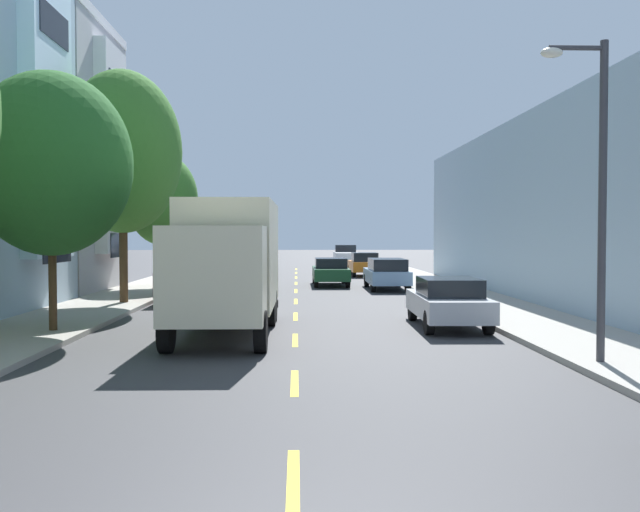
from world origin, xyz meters
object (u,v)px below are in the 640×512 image
object	(u,v)px
street_tree_third	(123,152)
parked_pickup_red	(212,269)
parked_suv_navy	(238,257)
street_tree_second	(51,164)
parked_wagon_teal	(244,257)
street_tree_farthest	(162,200)
street_lamp	(595,175)
parked_pickup_white	(346,256)
parked_wagon_black	(229,264)
parked_sedan_silver	(448,301)
moving_forest_sedan	(331,271)
parked_hatchback_orange	(364,264)
delivery_box_truck	(229,259)
parked_wagon_sky	(387,273)
parked_suv_burgundy	(190,276)

from	to	relation	value
street_tree_third	parked_pickup_red	xyz separation A→B (m)	(1.96, 10.60, -4.89)
parked_pickup_red	parked_suv_navy	bearing A→B (deg)	89.43
street_tree_second	parked_wagon_teal	world-z (taller)	street_tree_second
street_tree_farthest	street_lamp	bearing A→B (deg)	-58.15
parked_pickup_white	parked_wagon_black	size ratio (longest dim) A/B	1.13
parked_sedan_silver	moving_forest_sedan	world-z (taller)	same
street_lamp	parked_hatchback_orange	bearing A→B (deg)	93.10
delivery_box_truck	parked_wagon_teal	world-z (taller)	delivery_box_truck
parked_suv_navy	parked_wagon_teal	size ratio (longest dim) A/B	1.02
delivery_box_truck	parked_suv_navy	world-z (taller)	delivery_box_truck
street_lamp	parked_wagon_teal	distance (m)	44.82
parked_suv_navy	moving_forest_sedan	distance (m)	16.34
delivery_box_truck	parked_pickup_red	world-z (taller)	delivery_box_truck
parked_hatchback_orange	parked_sedan_silver	world-z (taller)	parked_hatchback_orange
parked_suv_navy	moving_forest_sedan	bearing A→B (deg)	-68.09
street_tree_farthest	parked_pickup_white	xyz separation A→B (m)	(10.62, 25.05, -3.50)
parked_wagon_sky	parked_sedan_silver	distance (m)	13.48
street_tree_second	parked_wagon_black	xyz separation A→B (m)	(2.18, 25.45, -3.71)
street_tree_farthest	moving_forest_sedan	distance (m)	9.27
delivery_box_truck	moving_forest_sedan	xyz separation A→B (m)	(3.60, 17.04, -1.25)
parked_wagon_black	parked_sedan_silver	distance (m)	25.71
street_tree_third	parked_wagon_sky	size ratio (longest dim) A/B	1.83
delivery_box_truck	moving_forest_sedan	world-z (taller)	delivery_box_truck
street_lamp	moving_forest_sedan	world-z (taller)	street_lamp
parked_hatchback_orange	moving_forest_sedan	distance (m)	8.23
parked_wagon_sky	street_tree_second	bearing A→B (deg)	-126.24
street_tree_third	street_tree_farthest	bearing A→B (deg)	90.00
street_tree_second	delivery_box_truck	xyz separation A→B (m)	(4.60, 0.35, -2.52)
parked_pickup_red	parked_suv_burgundy	size ratio (longest dim) A/B	1.11
street_tree_third	parked_pickup_white	size ratio (longest dim) A/B	1.61
parked_wagon_sky	parked_pickup_white	bearing A→B (deg)	90.34
street_tree_second	delivery_box_truck	distance (m)	5.26
parked_wagon_black	street_tree_farthest	bearing A→B (deg)	-101.76
parked_suv_navy	parked_wagon_sky	size ratio (longest dim) A/B	1.02
parked_wagon_teal	parked_pickup_white	bearing A→B (deg)	9.21
parked_suv_navy	parked_wagon_black	xyz separation A→B (m)	(0.08, -7.10, -0.18)
delivery_box_truck	parked_suv_navy	xyz separation A→B (m)	(-2.50, 32.20, -1.01)
parked_wagon_teal	parked_wagon_black	distance (m)	13.20
parked_hatchback_orange	parked_suv_burgundy	size ratio (longest dim) A/B	0.83
parked_sedan_silver	moving_forest_sedan	distance (m)	16.38
delivery_box_truck	street_tree_farthest	bearing A→B (deg)	107.48
street_tree_second	parked_hatchback_orange	bearing A→B (deg)	67.00
parked_pickup_red	moving_forest_sedan	world-z (taller)	parked_pickup_red
parked_hatchback_orange	parked_pickup_red	world-z (taller)	parked_pickup_red
street_lamp	parked_wagon_black	bearing A→B (deg)	108.51
parked_pickup_white	parked_suv_burgundy	size ratio (longest dim) A/B	1.11
street_lamp	moving_forest_sedan	size ratio (longest dim) A/B	1.41
street_lamp	parked_suv_burgundy	distance (m)	17.81
street_tree_second	parked_suv_burgundy	distance (m)	10.30
parked_pickup_white	parked_hatchback_orange	bearing A→B (deg)	-89.66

